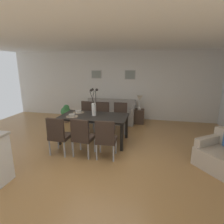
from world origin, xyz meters
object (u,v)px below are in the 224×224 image
at_px(dining_chair_near_right, 86,114).
at_px(dining_chair_far_right, 102,115).
at_px(dining_chair_near_left, 59,134).
at_px(armchair, 223,155).
at_px(bowl_near_right, 78,111).
at_px(dining_table, 94,118).
at_px(bowl_near_left, 72,115).
at_px(framed_picture_left, 96,74).
at_px(centerpiece_vase, 94,105).
at_px(side_table, 139,116).
at_px(dining_chair_mid_right, 120,116).
at_px(dining_chair_far_left, 82,135).
at_px(table_lamp, 140,99).
at_px(framed_picture_center, 130,75).
at_px(sofa, 110,114).
at_px(potted_plant, 66,112).
at_px(dining_chair_mid_left, 106,137).

height_order(dining_chair_near_right, dining_chair_far_right, same).
height_order(dining_chair_near_left, armchair, dining_chair_near_left).
bearing_deg(bowl_near_right, dining_table, -21.91).
relative_size(bowl_near_left, framed_picture_left, 0.42).
relative_size(centerpiece_vase, framed_picture_left, 1.81).
height_order(dining_chair_near_left, side_table, dining_chair_near_left).
bearing_deg(dining_chair_mid_right, dining_chair_far_left, -107.25).
height_order(table_lamp, framed_picture_center, framed_picture_center).
bearing_deg(dining_chair_far_left, bowl_near_right, 116.14).
height_order(centerpiece_vase, table_lamp, centerpiece_vase).
relative_size(dining_chair_far_left, centerpiece_vase, 1.25).
bearing_deg(sofa, framed_picture_left, 141.45).
bearing_deg(bowl_near_left, dining_table, 21.91).
bearing_deg(potted_plant, dining_chair_mid_left, -47.63).
relative_size(side_table, framed_picture_left, 1.28).
distance_m(dining_chair_near_right, centerpiece_vase, 1.15).
bearing_deg(framed_picture_center, dining_chair_mid_right, -94.03).
height_order(framed_picture_left, potted_plant, framed_picture_left).
distance_m(table_lamp, potted_plant, 2.75).
height_order(framed_picture_center, potted_plant, framed_picture_center).
bearing_deg(framed_picture_left, dining_chair_mid_right, -51.29).
bearing_deg(armchair, sofa, 138.53).
xyz_separation_m(dining_chair_far_right, dining_chair_mid_left, (0.58, -1.75, 0.00)).
relative_size(dining_chair_far_left, dining_chair_mid_right, 1.00).
relative_size(dining_chair_mid_left, table_lamp, 1.80).
relative_size(dining_chair_mid_left, framed_picture_center, 2.24).
bearing_deg(dining_chair_mid_left, armchair, 3.17).
bearing_deg(bowl_near_right, dining_chair_far_right, 51.53).
relative_size(dining_chair_far_right, armchair, 0.82).
bearing_deg(dining_chair_near_left, framed_picture_left, 91.59).
relative_size(dining_chair_near_right, bowl_near_right, 5.41).
relative_size(dining_table, side_table, 3.46).
bearing_deg(dining_chair_mid_left, dining_chair_far_left, -179.49).
bearing_deg(bowl_near_right, dining_chair_near_right, 90.78).
relative_size(dining_chair_mid_right, bowl_near_right, 5.41).
distance_m(bowl_near_right, framed_picture_left, 2.41).
distance_m(dining_chair_far_right, bowl_near_right, 0.88).
bearing_deg(potted_plant, centerpiece_vase, -42.71).
xyz_separation_m(dining_chair_far_left, dining_chair_mid_left, (0.56, 0.00, 0.00)).
bearing_deg(armchair, centerpiece_vase, 166.02).
relative_size(table_lamp, potted_plant, 0.76).
height_order(sofa, table_lamp, table_lamp).
xyz_separation_m(dining_table, table_lamp, (1.09, 1.89, 0.23)).
bearing_deg(framed_picture_left, bowl_near_left, -87.31).
relative_size(dining_chair_near_right, dining_chair_mid_left, 1.00).
height_order(dining_table, bowl_near_right, bowl_near_right).
distance_m(dining_chair_mid_right, bowl_near_right, 1.32).
bearing_deg(dining_chair_far_right, dining_chair_mid_right, 3.83).
height_order(dining_chair_near_left, sofa, dining_chair_near_left).
distance_m(dining_chair_mid_left, framed_picture_center, 3.53).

